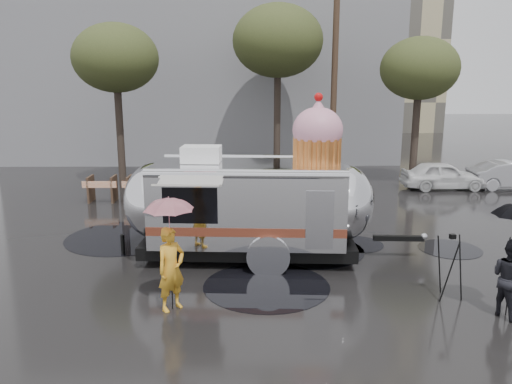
{
  "coord_description": "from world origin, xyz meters",
  "views": [
    {
      "loc": [
        -1.45,
        -8.94,
        4.63
      ],
      "look_at": [
        -1.22,
        3.75,
        1.76
      ],
      "focal_mm": 35.0,
      "sensor_mm": 36.0,
      "label": 1
    }
  ],
  "objects_px": {
    "person_left": "(171,269)",
    "person_right": "(510,278)",
    "airstream_trailer": "(252,200)",
    "tripod": "(450,261)"
  },
  "relations": [
    {
      "from": "airstream_trailer",
      "to": "tripod",
      "type": "relative_size",
      "value": 5.61
    },
    {
      "from": "tripod",
      "to": "person_right",
      "type": "bearing_deg",
      "value": -51.36
    },
    {
      "from": "airstream_trailer",
      "to": "person_left",
      "type": "relative_size",
      "value": 4.67
    },
    {
      "from": "airstream_trailer",
      "to": "person_right",
      "type": "distance_m",
      "value": 6.22
    },
    {
      "from": "person_right",
      "to": "tripod",
      "type": "distance_m",
      "value": 1.19
    },
    {
      "from": "person_right",
      "to": "tripod",
      "type": "bearing_deg",
      "value": 24.71
    },
    {
      "from": "airstream_trailer",
      "to": "person_left",
      "type": "bearing_deg",
      "value": -114.87
    },
    {
      "from": "person_left",
      "to": "person_right",
      "type": "height_order",
      "value": "person_left"
    },
    {
      "from": "person_left",
      "to": "tripod",
      "type": "distance_m",
      "value": 5.9
    },
    {
      "from": "person_left",
      "to": "tripod",
      "type": "bearing_deg",
      "value": -40.62
    }
  ]
}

